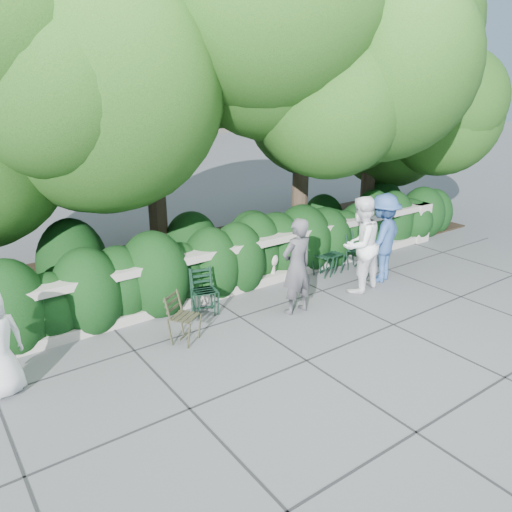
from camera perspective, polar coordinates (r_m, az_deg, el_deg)
ground at (r=8.68m, az=3.90°, el=-8.04°), size 90.00×90.00×0.00m
balustrade at (r=9.80m, az=-2.74°, el=-1.55°), size 12.00×0.44×1.00m
shrub_hedge at (r=10.94m, az=-6.14°, el=-2.08°), size 15.00×2.60×1.70m
tree_canopy at (r=10.68m, az=-4.13°, el=19.24°), size 15.04×6.52×6.78m
chair_b at (r=9.04m, az=-5.43°, el=-6.90°), size 0.52×0.55×0.84m
chair_c at (r=9.03m, az=-5.84°, el=-6.95°), size 0.57×0.60×0.84m
chair_d at (r=10.87m, az=8.41°, el=-2.33°), size 0.52×0.55×0.84m
chair_e at (r=10.95m, az=9.10°, el=-2.19°), size 0.48×0.52×0.84m
chair_f at (r=11.36m, az=12.11°, el=-1.57°), size 0.60×0.62×0.84m
chair_weathered at (r=8.22m, az=-7.15°, el=-9.85°), size 0.63×0.64×0.84m
person_woman_grey at (r=8.85m, az=4.69°, el=-1.20°), size 0.66×0.44×1.77m
person_casual_man at (r=9.96m, az=11.80°, el=1.28°), size 1.03×0.86×1.92m
person_older_blue at (r=10.59m, az=14.27°, el=2.00°), size 1.35×1.02×1.85m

